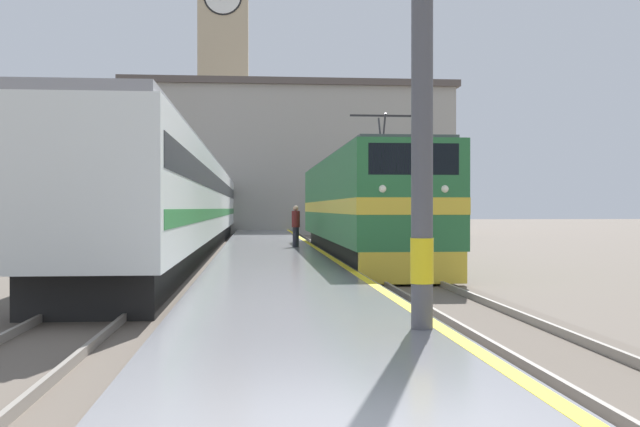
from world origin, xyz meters
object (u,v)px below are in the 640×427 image
object	(u,v)px
catenary_mast	(426,69)
clock_tower	(224,67)
locomotive_train	(361,208)
person_on_platform	(296,225)
passenger_train	(189,204)

from	to	relation	value
catenary_mast	clock_tower	xyz separation A→B (m)	(-5.17, 62.48, 11.69)
locomotive_train	person_on_platform	distance (m)	3.83
locomotive_train	passenger_train	world-z (taller)	locomotive_train
passenger_train	clock_tower	size ratio (longest dim) A/B	1.54
passenger_train	catenary_mast	distance (m)	25.70
locomotive_train	person_on_platform	bearing A→B (deg)	127.49
locomotive_train	catenary_mast	size ratio (longest dim) A/B	2.70
passenger_train	catenary_mast	world-z (taller)	catenary_mast
person_on_platform	clock_tower	bearing A→B (deg)	96.39
locomotive_train	passenger_train	size ratio (longest dim) A/B	0.42
catenary_mast	clock_tower	world-z (taller)	clock_tower
passenger_train	locomotive_train	bearing A→B (deg)	-44.50
locomotive_train	clock_tower	distance (m)	46.77
catenary_mast	clock_tower	size ratio (longest dim) A/B	0.24
passenger_train	clock_tower	world-z (taller)	clock_tower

